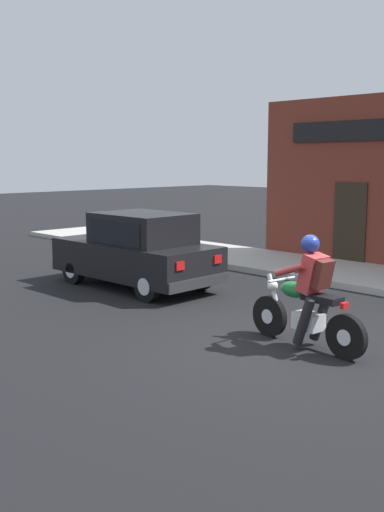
# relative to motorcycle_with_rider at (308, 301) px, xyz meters

# --- Properties ---
(ground_plane) EXTENTS (80.00, 80.00, 0.00)m
(ground_plane) POSITION_rel_motorcycle_with_rider_xyz_m (-0.18, 0.28, -0.68)
(ground_plane) COLOR black
(sidewalk_curb) EXTENTS (2.60, 22.00, 0.14)m
(sidewalk_curb) POSITION_rel_motorcycle_with_rider_xyz_m (5.04, 3.28, -0.61)
(sidewalk_curb) COLOR #ADAAA3
(sidewalk_curb) RESTS_ON ground
(motorcycle_with_rider) EXTENTS (0.60, 2.02, 1.62)m
(motorcycle_with_rider) POSITION_rel_motorcycle_with_rider_xyz_m (0.00, 0.00, 0.00)
(motorcycle_with_rider) COLOR black
(motorcycle_with_rider) RESTS_ON ground
(car_hatchback) EXTENTS (1.71, 3.81, 1.57)m
(car_hatchback) POSITION_rel_motorcycle_with_rider_xyz_m (0.89, 4.86, 0.09)
(car_hatchback) COLOR black
(car_hatchback) RESTS_ON ground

